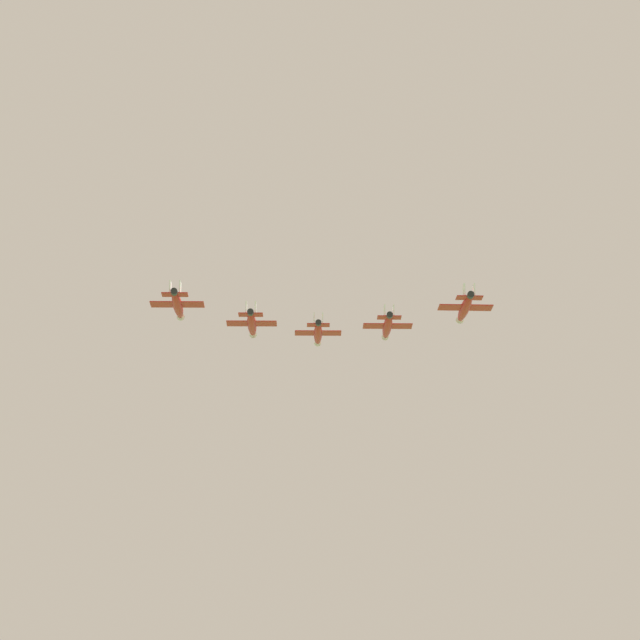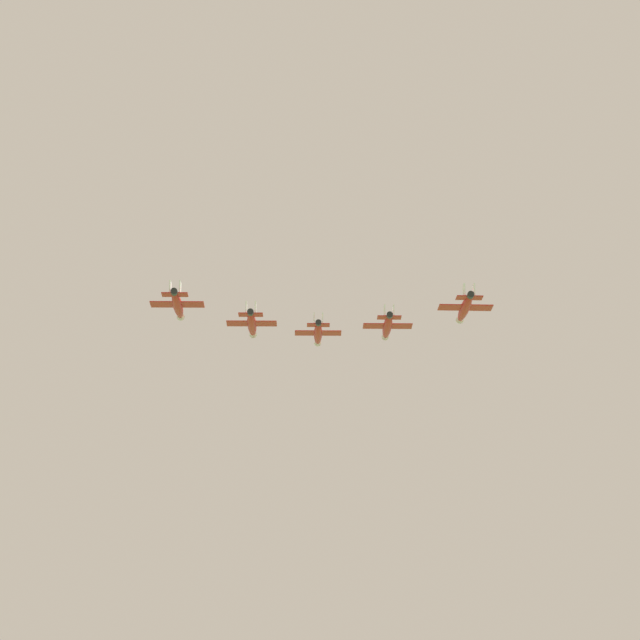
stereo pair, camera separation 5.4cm
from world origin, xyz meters
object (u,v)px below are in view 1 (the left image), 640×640
jet_left_wingman (252,324)px  jet_right_outer (465,308)px  jet_right_wingman (387,326)px  jet_left_outer (178,305)px  jet_lead (318,333)px

jet_left_wingman → jet_right_outer: jet_left_wingman is taller
jet_left_wingman → jet_right_outer: size_ratio=0.99×
jet_right_wingman → jet_left_outer: bearing=111.6°
jet_left_outer → jet_left_wingman: bearing=-39.8°
jet_right_wingman → jet_left_wingman: bearing=90.2°
jet_left_wingman → jet_right_wingman: jet_left_wingman is taller
jet_left_outer → jet_right_outer: (-14.04, 52.63, -0.21)m
jet_left_wingman → jet_right_wingman: (-7.02, 26.32, -0.34)m
jet_left_wingman → jet_right_wingman: size_ratio=1.02×
jet_right_outer → jet_right_wingman: bearing=39.3°
jet_left_wingman → jet_left_outer: size_ratio=0.99×
jet_lead → jet_left_wingman: size_ratio=0.98×
jet_right_wingman → jet_left_outer: size_ratio=0.97×
jet_lead → jet_right_outer: size_ratio=0.97×
jet_left_wingman → jet_right_wingman: bearing=-89.3°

